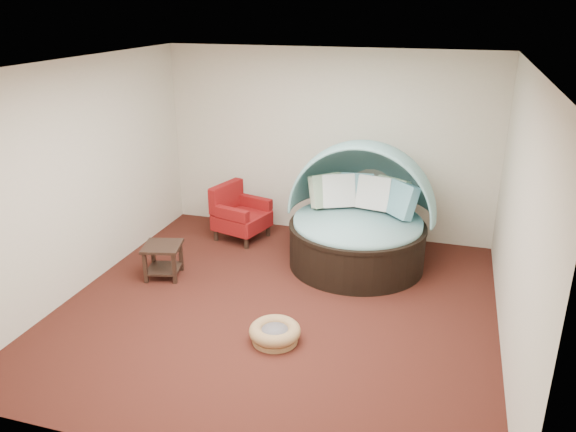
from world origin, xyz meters
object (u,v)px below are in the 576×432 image
(pet_basket, at_px, (275,333))
(red_armchair, at_px, (239,214))
(side_table, at_px, (163,256))
(canopy_daybed, at_px, (360,209))

(pet_basket, height_order, red_armchair, red_armchair)
(pet_basket, xyz_separation_m, side_table, (-1.86, 1.02, 0.19))
(pet_basket, bearing_deg, side_table, 151.31)
(red_armchair, bearing_deg, pet_basket, -45.64)
(canopy_daybed, height_order, red_armchair, canopy_daybed)
(pet_basket, bearing_deg, red_armchair, 118.80)
(canopy_daybed, distance_m, pet_basket, 2.36)
(pet_basket, relative_size, red_armchair, 0.66)
(canopy_daybed, relative_size, red_armchair, 2.31)
(pet_basket, distance_m, side_table, 2.13)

